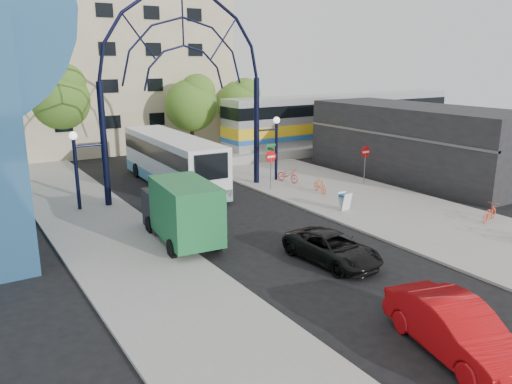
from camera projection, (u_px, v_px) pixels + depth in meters
ground at (341, 272)px, 19.62m from camera, size 120.00×120.00×0.00m
sidewalk_east at (402, 213)px, 27.02m from camera, size 8.00×56.00×0.12m
plaza_west at (130, 256)px, 21.11m from camera, size 5.00×50.00×0.12m
gateway_arch at (184, 52)px, 28.84m from camera, size 13.64×0.44×12.10m
stop_sign at (271, 160)px, 31.38m from camera, size 0.80×0.07×2.50m
do_not_enter_sign at (365, 156)px, 32.98m from camera, size 0.76×0.07×2.48m
street_name_sign at (271, 156)px, 32.05m from camera, size 0.70×0.70×2.80m
sandwich_board at (345, 199)px, 27.21m from camera, size 0.55×0.61×0.99m
commercial_block_east at (417, 141)px, 35.45m from camera, size 6.00×16.00×5.00m
apartment_block at (111, 72)px, 47.37m from camera, size 20.00×12.10×14.00m
train_platform at (343, 143)px, 47.85m from camera, size 32.00×5.00×0.80m
train_car at (344, 117)px, 47.21m from camera, size 25.10×3.05×4.20m
tree_north_a at (193, 102)px, 42.76m from camera, size 4.48×4.48×7.00m
tree_north_b at (60, 96)px, 40.65m from camera, size 5.12×5.12×8.00m
tree_north_c at (241, 102)px, 47.59m from camera, size 4.16×4.16×6.50m
city_bus at (172, 160)px, 32.73m from camera, size 3.24×12.25×3.33m
green_truck at (180, 210)px, 22.64m from camera, size 2.72×6.03×2.96m
black_suv at (332, 248)px, 20.47m from camera, size 2.35×4.58×1.24m
red_sedan at (456, 329)px, 13.96m from camera, size 2.77×5.07×1.58m
bike_near_a at (288, 175)px, 33.62m from camera, size 1.00×1.88×0.94m
bike_near_b at (320, 185)px, 30.90m from camera, size 0.74×1.62×0.94m
bike_far_a at (490, 213)px, 25.43m from camera, size 1.76×0.99×0.87m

